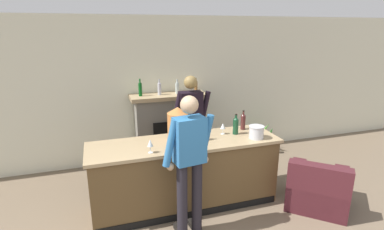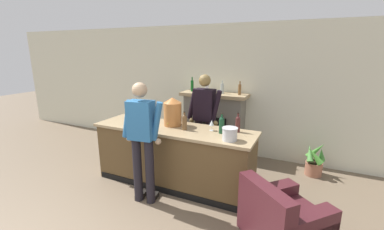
{
  "view_description": "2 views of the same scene",
  "coord_description": "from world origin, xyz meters",
  "px_view_note": "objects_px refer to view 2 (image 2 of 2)",
  "views": [
    {
      "loc": [
        -1.05,
        -1.59,
        2.51
      ],
      "look_at": [
        0.3,
        2.59,
        1.24
      ],
      "focal_mm": 28.0,
      "sensor_mm": 36.0,
      "label": 1
    },
    {
      "loc": [
        2.03,
        -1.31,
        2.21
      ],
      "look_at": [
        0.24,
        2.51,
        1.15
      ],
      "focal_mm": 24.0,
      "sensor_mm": 36.0,
      "label": 2
    }
  ],
  "objects_px": {
    "person_bartender": "(204,119)",
    "wine_glass_near_bucket": "(137,120)",
    "fireplace_stone": "(214,123)",
    "ice_bucket_steel": "(230,134)",
    "copper_dispenser": "(173,111)",
    "potted_plant_corner": "(314,161)",
    "wine_bottle_rose_blush": "(238,123)",
    "armchair_black": "(280,221)",
    "wine_bottle_cabernet_heavy": "(222,124)",
    "wine_glass_back_row": "(212,123)",
    "person_customer": "(142,138)",
    "wine_bottle_burgundy_dark": "(184,122)"
  },
  "relations": [
    {
      "from": "fireplace_stone",
      "to": "wine_glass_back_row",
      "type": "height_order",
      "value": "fireplace_stone"
    },
    {
      "from": "wine_bottle_rose_blush",
      "to": "wine_bottle_cabernet_heavy",
      "type": "height_order",
      "value": "wine_bottle_cabernet_heavy"
    },
    {
      "from": "armchair_black",
      "to": "wine_bottle_rose_blush",
      "type": "xyz_separation_m",
      "value": [
        -0.79,
        0.87,
        0.88
      ]
    },
    {
      "from": "wine_bottle_cabernet_heavy",
      "to": "copper_dispenser",
      "type": "bearing_deg",
      "value": 176.37
    },
    {
      "from": "copper_dispenser",
      "to": "wine_glass_back_row",
      "type": "distance_m",
      "value": 0.7
    },
    {
      "from": "armchair_black",
      "to": "wine_bottle_cabernet_heavy",
      "type": "relative_size",
      "value": 3.68
    },
    {
      "from": "person_customer",
      "to": "person_bartender",
      "type": "bearing_deg",
      "value": 71.65
    },
    {
      "from": "wine_glass_near_bucket",
      "to": "wine_glass_back_row",
      "type": "xyz_separation_m",
      "value": [
        1.15,
        0.37,
        -0.01
      ]
    },
    {
      "from": "potted_plant_corner",
      "to": "ice_bucket_steel",
      "type": "distance_m",
      "value": 2.09
    },
    {
      "from": "armchair_black",
      "to": "wine_bottle_rose_blush",
      "type": "height_order",
      "value": "wine_bottle_rose_blush"
    },
    {
      "from": "person_customer",
      "to": "wine_glass_back_row",
      "type": "distance_m",
      "value": 1.09
    },
    {
      "from": "ice_bucket_steel",
      "to": "wine_bottle_rose_blush",
      "type": "bearing_deg",
      "value": 90.22
    },
    {
      "from": "fireplace_stone",
      "to": "person_bartender",
      "type": "bearing_deg",
      "value": -80.83
    },
    {
      "from": "fireplace_stone",
      "to": "wine_glass_near_bucket",
      "type": "height_order",
      "value": "fireplace_stone"
    },
    {
      "from": "potted_plant_corner",
      "to": "fireplace_stone",
      "type": "bearing_deg",
      "value": 174.6
    },
    {
      "from": "potted_plant_corner",
      "to": "wine_bottle_burgundy_dark",
      "type": "relative_size",
      "value": 2.08
    },
    {
      "from": "armchair_black",
      "to": "wine_bottle_burgundy_dark",
      "type": "relative_size",
      "value": 3.84
    },
    {
      "from": "fireplace_stone",
      "to": "ice_bucket_steel",
      "type": "relative_size",
      "value": 7.54
    },
    {
      "from": "ice_bucket_steel",
      "to": "wine_bottle_rose_blush",
      "type": "distance_m",
      "value": 0.42
    },
    {
      "from": "armchair_black",
      "to": "wine_glass_near_bucket",
      "type": "xyz_separation_m",
      "value": [
        -2.33,
        0.4,
        0.87
      ]
    },
    {
      "from": "wine_bottle_cabernet_heavy",
      "to": "wine_glass_near_bucket",
      "type": "relative_size",
      "value": 1.73
    },
    {
      "from": "person_customer",
      "to": "ice_bucket_steel",
      "type": "relative_size",
      "value": 8.16
    },
    {
      "from": "wine_glass_back_row",
      "to": "potted_plant_corner",
      "type": "bearing_deg",
      "value": 38.79
    },
    {
      "from": "ice_bucket_steel",
      "to": "potted_plant_corner",
      "type": "bearing_deg",
      "value": 53.43
    },
    {
      "from": "wine_bottle_cabernet_heavy",
      "to": "wine_glass_back_row",
      "type": "xyz_separation_m",
      "value": [
        -0.18,
        0.06,
        -0.02
      ]
    },
    {
      "from": "potted_plant_corner",
      "to": "wine_glass_back_row",
      "type": "xyz_separation_m",
      "value": [
        -1.53,
        -1.23,
        0.85
      ]
    },
    {
      "from": "fireplace_stone",
      "to": "wine_glass_near_bucket",
      "type": "relative_size",
      "value": 9.29
    },
    {
      "from": "copper_dispenser",
      "to": "ice_bucket_steel",
      "type": "xyz_separation_m",
      "value": [
        1.08,
        -0.31,
        -0.15
      ]
    },
    {
      "from": "copper_dispenser",
      "to": "wine_bottle_cabernet_heavy",
      "type": "xyz_separation_m",
      "value": [
        0.87,
        -0.06,
        -0.1
      ]
    },
    {
      "from": "wine_bottle_rose_blush",
      "to": "wine_glass_near_bucket",
      "type": "height_order",
      "value": "wine_bottle_rose_blush"
    },
    {
      "from": "wine_bottle_cabernet_heavy",
      "to": "fireplace_stone",
      "type": "bearing_deg",
      "value": 114.24
    },
    {
      "from": "potted_plant_corner",
      "to": "wine_glass_back_row",
      "type": "distance_m",
      "value": 2.14
    },
    {
      "from": "wine_bottle_burgundy_dark",
      "to": "wine_glass_back_row",
      "type": "xyz_separation_m",
      "value": [
        0.4,
        0.15,
        -0.01
      ]
    },
    {
      "from": "person_bartender",
      "to": "wine_glass_back_row",
      "type": "bearing_deg",
      "value": -56.58
    },
    {
      "from": "potted_plant_corner",
      "to": "ice_bucket_steel",
      "type": "bearing_deg",
      "value": -126.57
    },
    {
      "from": "person_bartender",
      "to": "wine_glass_near_bucket",
      "type": "relative_size",
      "value": 10.14
    },
    {
      "from": "wine_glass_near_bucket",
      "to": "wine_bottle_burgundy_dark",
      "type": "bearing_deg",
      "value": 16.28
    },
    {
      "from": "armchair_black",
      "to": "person_bartender",
      "type": "relative_size",
      "value": 0.63
    },
    {
      "from": "person_bartender",
      "to": "wine_glass_back_row",
      "type": "distance_m",
      "value": 0.62
    },
    {
      "from": "ice_bucket_steel",
      "to": "wine_bottle_burgundy_dark",
      "type": "bearing_deg",
      "value": 168.17
    },
    {
      "from": "person_bartender",
      "to": "ice_bucket_steel",
      "type": "distance_m",
      "value": 1.1
    },
    {
      "from": "potted_plant_corner",
      "to": "wine_bottle_burgundy_dark",
      "type": "distance_m",
      "value": 2.53
    },
    {
      "from": "person_bartender",
      "to": "wine_glass_near_bucket",
      "type": "height_order",
      "value": "person_bartender"
    },
    {
      "from": "person_bartender",
      "to": "wine_bottle_rose_blush",
      "type": "bearing_deg",
      "value": -29.55
    },
    {
      "from": "wine_bottle_burgundy_dark",
      "to": "potted_plant_corner",
      "type": "bearing_deg",
      "value": 35.5
    },
    {
      "from": "fireplace_stone",
      "to": "ice_bucket_steel",
      "type": "distance_m",
      "value": 1.98
    },
    {
      "from": "fireplace_stone",
      "to": "person_customer",
      "type": "relative_size",
      "value": 0.92
    },
    {
      "from": "ice_bucket_steel",
      "to": "wine_bottle_cabernet_heavy",
      "type": "height_order",
      "value": "wine_bottle_cabernet_heavy"
    },
    {
      "from": "wine_bottle_cabernet_heavy",
      "to": "wine_glass_back_row",
      "type": "height_order",
      "value": "wine_bottle_cabernet_heavy"
    },
    {
      "from": "person_bartender",
      "to": "armchair_black",
      "type": "bearing_deg",
      "value": -40.14
    }
  ]
}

